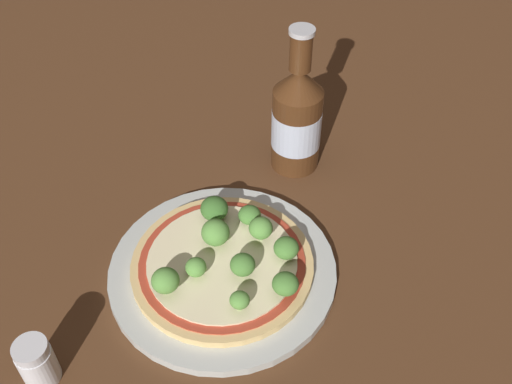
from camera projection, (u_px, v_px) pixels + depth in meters
ground_plane at (223, 274)px, 0.72m from camera, size 3.00×3.00×0.00m
plate at (224, 273)px, 0.71m from camera, size 0.27×0.27×0.01m
pizza at (225, 266)px, 0.70m from camera, size 0.22×0.22×0.01m
broccoli_floret_0 at (214, 209)px, 0.73m from camera, size 0.03×0.03×0.03m
broccoli_floret_1 at (198, 269)px, 0.67m from camera, size 0.02×0.02×0.02m
broccoli_floret_2 at (165, 280)px, 0.65m from camera, size 0.03×0.03×0.03m
broccoli_floret_3 at (263, 230)px, 0.71m from camera, size 0.03×0.03×0.03m
broccoli_floret_4 at (285, 284)px, 0.65m from camera, size 0.03×0.03×0.03m
broccoli_floret_5 at (250, 215)px, 0.73m from camera, size 0.03×0.03×0.02m
broccoli_floret_6 at (286, 248)px, 0.69m from camera, size 0.03×0.03×0.03m
broccoli_floret_7 at (243, 265)px, 0.67m from camera, size 0.03×0.03×0.03m
broccoli_floret_8 at (215, 233)px, 0.70m from camera, size 0.03×0.03×0.03m
broccoli_floret_9 at (240, 300)px, 0.64m from camera, size 0.02×0.02×0.02m
beer_bottle at (297, 118)px, 0.80m from camera, size 0.07×0.07×0.21m
pepper_shaker at (36, 362)px, 0.60m from camera, size 0.04×0.04×0.06m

